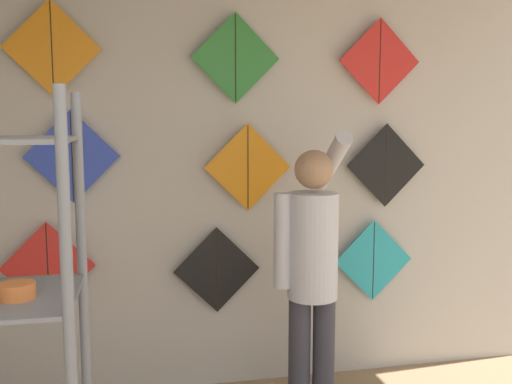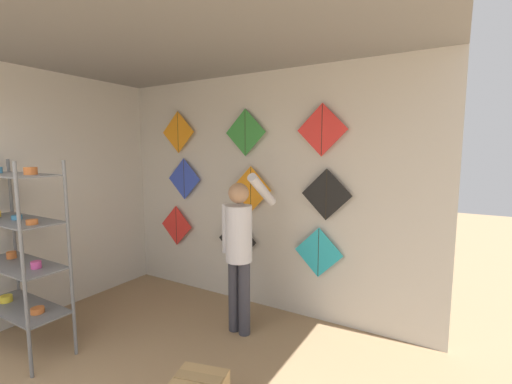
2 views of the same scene
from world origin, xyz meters
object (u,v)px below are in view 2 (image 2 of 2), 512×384
kite_5 (326,195)px  kite_6 (178,132)px  kite_8 (322,130)px  kite_4 (251,189)px  kite_3 (184,179)px  shelf_rack (18,245)px  kite_7 (245,132)px  kite_1 (237,240)px  shopkeeper (240,244)px  kite_2 (318,253)px  kite_0 (176,225)px

kite_5 → kite_6: 2.20m
kite_5 → kite_8: 0.68m
kite_4 → kite_3: bearing=180.0°
shelf_rack → kite_7: size_ratio=3.28×
kite_1 → shopkeeper: bearing=-54.2°
kite_3 → kite_6: size_ratio=1.00×
shelf_rack → kite_4: (1.36, 1.93, 0.42)m
shopkeeper → kite_7: size_ratio=3.04×
kite_2 → kite_5: size_ratio=1.00×
kite_0 → kite_1: kite_0 is taller
kite_4 → kite_5: (0.94, 0.00, -0.00)m
shelf_rack → kite_3: (0.31, 1.93, 0.50)m
kite_1 → kite_2: 1.07m
kite_5 → shelf_rack: bearing=-140.0°
kite_2 → kite_7: 1.62m
shopkeeper → kite_2: (0.63, 0.61, -0.15)m
shelf_rack → kite_5: shelf_rack is taller
shelf_rack → kite_8: (2.24, 1.93, 1.09)m
shopkeeper → kite_4: size_ratio=3.04×
shelf_rack → kite_7: 2.56m
shelf_rack → kite_6: 2.24m
shopkeeper → kite_6: bearing=162.2°
kite_5 → kite_3: bearing=180.0°
kite_1 → kite_4: kite_4 is taller
kite_3 → kite_4: 1.06m
kite_3 → kite_4: (1.06, 0.00, -0.08)m
shopkeeper → kite_6: kite_6 is taller
kite_8 → kite_5: bearing=0.0°
kite_0 → kite_4: (1.22, 0.00, 0.58)m
shelf_rack → kite_5: size_ratio=3.28×
kite_7 → shelf_rack: bearing=-123.7°
kite_1 → kite_2: size_ratio=1.00×
shopkeeper → kite_5: kite_5 is taller
shelf_rack → kite_8: bearing=40.8°
kite_2 → kite_4: bearing=180.0°
kite_2 → kite_5: bearing=0.0°
shopkeeper → kite_6: (-1.38, 0.61, 1.20)m
kite_4 → kite_7: kite_7 is taller
shopkeeper → kite_3: size_ratio=3.04×
kite_6 → kite_1: bearing=0.0°
kite_0 → kite_3: kite_3 is taller
shopkeeper → kite_1: size_ratio=3.04×
kite_3 → kite_5: kite_3 is taller
shopkeeper → kite_8: bearing=49.5°
kite_7 → kite_8: size_ratio=1.00×
kite_1 → kite_2: kite_2 is taller
kite_0 → kite_6: 1.29m
shopkeeper → kite_5: size_ratio=3.04×
kite_2 → kite_7: kite_7 is taller
shopkeeper → kite_1: 0.76m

